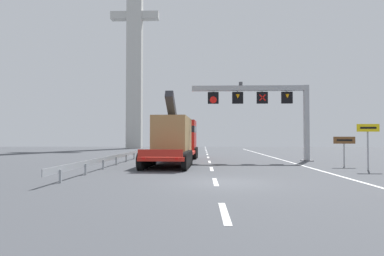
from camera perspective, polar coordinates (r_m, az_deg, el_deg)
The scene contains 9 objects.
ground at distance 15.03m, azimuth 5.51°, elevation -9.35°, with size 112.00×112.00×0.00m, color #424449.
lane_markings at distance 39.50m, azimuth 2.66°, elevation -4.57°, with size 0.20×63.76×0.01m.
edge_line_right at distance 27.87m, azimuth 16.76°, elevation -5.72°, with size 0.20×63.00×0.01m, color silver.
overhead_lane_gantry at distance 29.19m, azimuth 12.56°, elevation 4.66°, with size 10.28×0.90×6.81m.
heavy_haul_truck_red at distance 27.43m, azimuth -2.64°, elevation -1.71°, with size 3.52×14.15×5.30m.
exit_sign_yellow at distance 22.86m, azimuth 28.14°, elevation -1.21°, with size 1.36×0.15×2.84m.
tourist_info_sign_brown at distance 25.21m, azimuth 24.83°, elevation -2.49°, with size 1.48×0.15×2.07m.
guardrail_left at distance 30.91m, azimuth -10.07°, elevation -4.33°, with size 0.13×34.70×0.76m.
bridge_pylon_distant at distance 65.02m, azimuth -9.86°, elevation 14.87°, with size 9.00×2.00×40.18m.
Camera 1 is at (-0.96, -14.86, 2.01)m, focal length 30.84 mm.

